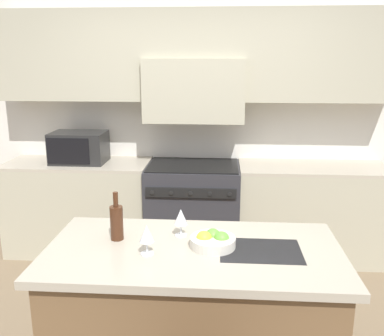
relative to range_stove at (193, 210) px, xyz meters
name	(u,v)px	position (x,y,z in m)	size (l,w,h in m)	color
back_cabinetry	(195,94)	(0.00, 0.27, 1.13)	(10.00, 0.46, 2.70)	silver
back_counter	(193,209)	(0.00, 0.02, 0.00)	(3.77, 0.62, 0.94)	#B2AD93
range_stove	(193,210)	(0.00, 0.00, 0.00)	(0.91, 0.70, 0.94)	#2D2D33
microwave	(79,147)	(-1.14, 0.02, 0.62)	(0.53, 0.37, 0.31)	black
kitchen_island	(193,323)	(0.13, -1.89, 0.00)	(1.63, 0.84, 0.94)	brown
wine_bottle	(117,222)	(-0.32, -1.80, 0.58)	(0.07, 0.07, 0.28)	#422314
wine_glass_near	(147,235)	(-0.11, -1.98, 0.58)	(0.08, 0.08, 0.16)	white
wine_glass_far	(181,218)	(0.05, -1.72, 0.58)	(0.08, 0.08, 0.16)	white
fruit_bowl	(213,241)	(0.24, -1.86, 0.50)	(0.25, 0.25, 0.09)	silver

